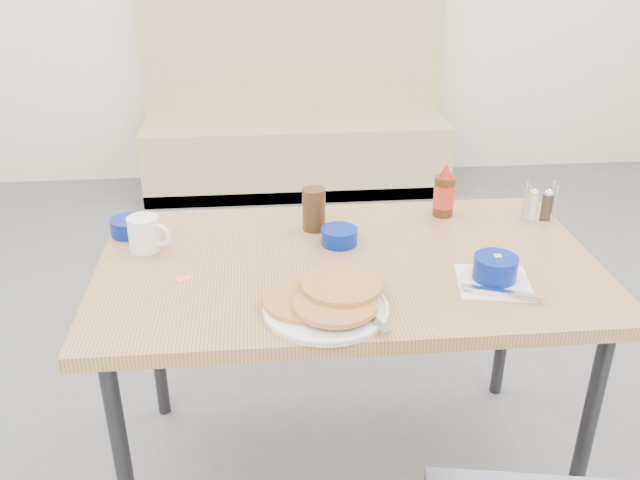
{
  "coord_description": "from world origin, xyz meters",
  "views": [
    {
      "loc": [
        -0.24,
        -1.42,
        1.65
      ],
      "look_at": [
        -0.08,
        0.27,
        0.82
      ],
      "focal_mm": 38.0,
      "sensor_mm": 36.0,
      "label": 1
    }
  ],
  "objects": [
    {
      "name": "booth_bench",
      "position": [
        0.0,
        2.78,
        0.35
      ],
      "size": [
        1.9,
        0.56,
        1.22
      ],
      "color": "tan",
      "rests_on": "ground"
    },
    {
      "name": "dining_table",
      "position": [
        0.0,
        0.25,
        0.7
      ],
      "size": [
        1.4,
        0.8,
        0.76
      ],
      "color": "tan",
      "rests_on": "ground"
    },
    {
      "name": "grits_setting",
      "position": [
        0.37,
        0.09,
        0.79
      ],
      "size": [
        0.22,
        0.23,
        0.08
      ],
      "rotation": [
        0.0,
        0.0,
        -0.17
      ],
      "color": "white",
      "rests_on": "dining_table"
    },
    {
      "name": "syrup_bottle",
      "position": [
        0.34,
        0.54,
        0.84
      ],
      "size": [
        0.07,
        0.07,
        0.17
      ],
      "rotation": [
        0.0,
        0.0,
        -0.22
      ],
      "color": "#47230F",
      "rests_on": "dining_table"
    },
    {
      "name": "pancake_plate",
      "position": [
        -0.09,
        -0.0,
        0.78
      ],
      "size": [
        0.31,
        0.31,
        0.06
      ],
      "rotation": [
        0.0,
        0.0,
        0.12
      ],
      "color": "white",
      "rests_on": "dining_table"
    },
    {
      "name": "butter_bowl",
      "position": [
        -0.01,
        0.36,
        0.78
      ],
      "size": [
        0.11,
        0.11,
        0.05
      ],
      "rotation": [
        0.0,
        0.0,
        -0.21
      ],
      "color": "navy",
      "rests_on": "dining_table"
    },
    {
      "name": "creamer_bowl",
      "position": [
        -0.64,
        0.49,
        0.78
      ],
      "size": [
        0.11,
        0.11,
        0.05
      ],
      "rotation": [
        0.0,
        0.0,
        -0.16
      ],
      "color": "navy",
      "rests_on": "dining_table"
    },
    {
      "name": "coffee_mug",
      "position": [
        -0.57,
        0.38,
        0.81
      ],
      "size": [
        0.13,
        0.09,
        0.1
      ],
      "rotation": [
        0.0,
        0.0,
        -0.38
      ],
      "color": "white",
      "rests_on": "dining_table"
    },
    {
      "name": "amber_tumbler",
      "position": [
        -0.08,
        0.47,
        0.83
      ],
      "size": [
        0.08,
        0.08,
        0.13
      ],
      "primitive_type": "cylinder",
      "rotation": [
        0.0,
        0.0,
        -0.1
      ],
      "color": "#3B2412",
      "rests_on": "dining_table"
    },
    {
      "name": "condiment_caddy",
      "position": [
        0.64,
        0.48,
        0.8
      ],
      "size": [
        0.11,
        0.07,
        0.12
      ],
      "rotation": [
        0.0,
        0.0,
        -0.14
      ],
      "color": "silver",
      "rests_on": "dining_table"
    },
    {
      "name": "sugar_wrapper",
      "position": [
        -0.45,
        0.19,
        0.76
      ],
      "size": [
        0.05,
        0.04,
        0.0
      ],
      "primitive_type": "cube",
      "rotation": [
        0.0,
        0.0,
        0.44
      ],
      "color": "#FD8254",
      "rests_on": "dining_table"
    }
  ]
}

